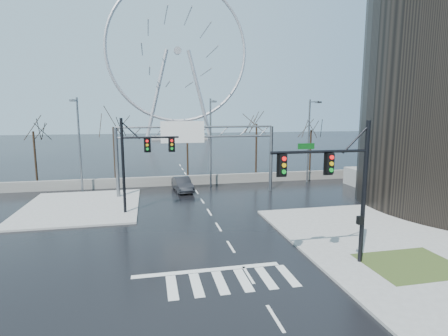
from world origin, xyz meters
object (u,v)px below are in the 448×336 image
object	(u,v)px
signal_mast_near	(343,180)
ferris_wheel	(178,57)
car	(182,184)
signal_mast_far	(137,157)
sign_gantry	(194,145)

from	to	relation	value
signal_mast_near	ferris_wheel	world-z (taller)	ferris_wheel
signal_mast_near	car	distance (m)	22.10
signal_mast_far	ferris_wheel	size ratio (longest dim) A/B	0.16
ferris_wheel	car	size ratio (longest dim) A/B	10.97
signal_mast_near	car	bearing A→B (deg)	107.69
signal_mast_far	car	xyz separation A→B (m)	(4.41, 7.69, -4.07)
signal_mast_far	ferris_wheel	world-z (taller)	ferris_wheel
signal_mast_far	sign_gantry	bearing A→B (deg)	47.53
sign_gantry	ferris_wheel	world-z (taller)	ferris_wheel
signal_mast_near	ferris_wheel	distance (m)	101.29
sign_gantry	ferris_wheel	size ratio (longest dim) A/B	0.32
car	signal_mast_near	bearing A→B (deg)	-79.04
sign_gantry	car	size ratio (longest dim) A/B	3.53
ferris_wheel	car	xyz separation A→B (m)	(-6.46, -78.35, -25.37)
sign_gantry	ferris_wheel	bearing A→B (deg)	86.16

